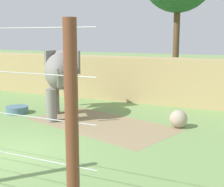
{
  "coord_description": "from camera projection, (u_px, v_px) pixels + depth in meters",
  "views": [
    {
      "loc": [
        7.38,
        -7.94,
        3.88
      ],
      "look_at": [
        1.54,
        4.5,
        1.4
      ],
      "focal_mm": 51.81,
      "sensor_mm": 36.0,
      "label": 1
    }
  ],
  "objects": [
    {
      "name": "ground_plane",
      "position": [
        14.0,
        152.0,
        10.85
      ],
      "size": [
        120.0,
        120.0,
        0.0
      ],
      "primitive_type": "plane",
      "color": "#759956"
    },
    {
      "name": "dirt_patch",
      "position": [
        102.0,
        124.0,
        14.31
      ],
      "size": [
        7.19,
        5.14,
        0.01
      ],
      "primitive_type": "cube",
      "rotation": [
        0.0,
        0.0,
        -0.29
      ],
      "color": "#937F5B",
      "rests_on": "ground"
    },
    {
      "name": "embankment_wall",
      "position": [
        128.0,
        78.0,
        19.67
      ],
      "size": [
        36.0,
        1.8,
        2.59
      ],
      "primitive_type": "cube",
      "color": "tan",
      "rests_on": "ground"
    },
    {
      "name": "elephant",
      "position": [
        61.0,
        73.0,
        15.49
      ],
      "size": [
        2.98,
        3.85,
        3.15
      ],
      "color": "gray",
      "rests_on": "ground"
    },
    {
      "name": "enrichment_ball",
      "position": [
        178.0,
        119.0,
        13.73
      ],
      "size": [
        0.77,
        0.77,
        0.77
      ],
      "primitive_type": "sphere",
      "color": "tan",
      "rests_on": "ground"
    },
    {
      "name": "water_tub",
      "position": [
        17.0,
        110.0,
        16.32
      ],
      "size": [
        1.1,
        1.1,
        0.35
      ],
      "color": "slate",
      "rests_on": "ground"
    }
  ]
}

